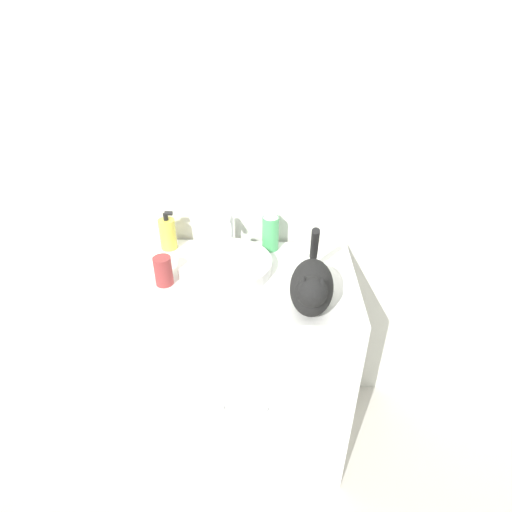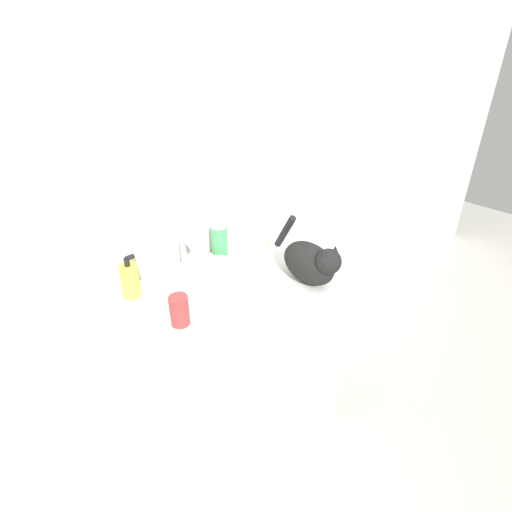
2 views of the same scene
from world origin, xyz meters
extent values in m
plane|color=beige|center=(0.00, 0.00, 0.00)|extent=(8.00, 8.00, 0.00)
cube|color=silver|center=(0.00, 0.58, 1.25)|extent=(6.00, 0.05, 2.50)
cube|color=white|center=(0.00, 0.27, 0.45)|extent=(0.81, 0.54, 0.91)
sphere|color=silver|center=(-0.08, 0.00, 0.50)|extent=(0.02, 0.02, 0.02)
sphere|color=silver|center=(0.08, 0.00, 0.50)|extent=(0.02, 0.02, 0.02)
cylinder|color=white|center=(-0.09, 0.31, 0.93)|extent=(0.36, 0.36, 0.04)
cylinder|color=silver|center=(-0.09, 0.50, 0.97)|extent=(0.02, 0.02, 0.13)
cylinder|color=silver|center=(-0.09, 0.47, 1.04)|extent=(0.02, 0.07, 0.02)
cylinder|color=white|center=(-0.16, 0.50, 0.92)|extent=(0.03, 0.03, 0.03)
cylinder|color=white|center=(-0.02, 0.50, 0.92)|extent=(0.03, 0.03, 0.03)
ellipsoid|color=black|center=(0.22, 0.10, 0.99)|extent=(0.17, 0.26, 0.16)
sphere|color=black|center=(0.21, 0.00, 1.04)|extent=(0.11, 0.11, 0.10)
cone|color=black|center=(0.19, 0.00, 1.08)|extent=(0.04, 0.04, 0.04)
cone|color=black|center=(0.24, -0.01, 1.08)|extent=(0.04, 0.04, 0.04)
cylinder|color=black|center=(0.24, 0.25, 1.06)|extent=(0.04, 0.11, 0.17)
cylinder|color=#EADB4C|center=(-0.34, 0.47, 0.97)|extent=(0.07, 0.07, 0.13)
cylinder|color=black|center=(-0.34, 0.47, 1.05)|extent=(0.02, 0.02, 0.03)
cylinder|color=black|center=(-0.33, 0.47, 1.07)|extent=(0.03, 0.02, 0.02)
cylinder|color=#4CB266|center=(0.08, 0.48, 0.98)|extent=(0.07, 0.07, 0.14)
cone|color=white|center=(0.08, 0.48, 1.07)|extent=(0.06, 0.06, 0.04)
cylinder|color=#9E3838|center=(-0.30, 0.21, 0.96)|extent=(0.06, 0.06, 0.11)
camera|label=1|loc=(0.09, -0.97, 1.75)|focal=28.00mm
camera|label=2|loc=(-0.82, -0.75, 1.77)|focal=28.00mm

